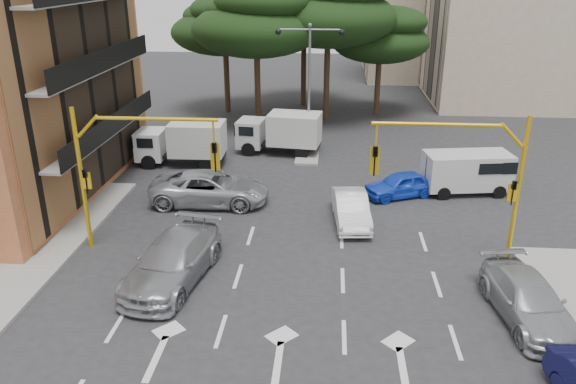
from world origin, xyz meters
name	(u,v)px	position (x,y,z in m)	size (l,w,h in m)	color
ground	(290,278)	(0.00, 0.00, 0.00)	(120.00, 120.00, 0.00)	#28282B
median_strip	(308,150)	(0.00, 16.00, 0.07)	(1.40, 6.00, 0.15)	gray
pine_left_near	(257,19)	(-3.94, 21.96, 7.60)	(9.15, 9.15, 10.23)	#382616
pine_center	(329,7)	(1.06, 23.96, 8.30)	(9.98, 9.98, 11.16)	#382616
pine_left_far	(225,24)	(-6.94, 25.96, 6.91)	(8.32, 8.32, 9.30)	#382616
pine_right	(381,35)	(5.06, 25.96, 6.22)	(7.49, 7.49, 8.37)	#382616
pine_back	(305,12)	(-0.94, 28.96, 7.60)	(9.15, 9.15, 10.23)	#382616
signal_mast_right	(473,169)	(6.80, 1.99, 3.88)	(5.79, 0.37, 6.00)	gold
signal_mast_left	(123,160)	(-6.80, 1.99, 3.88)	(5.79, 0.37, 6.00)	gold
street_lamp_center	(309,66)	(0.00, 16.00, 5.43)	(4.16, 0.36, 7.77)	slate
car_white_hatch	(351,209)	(2.43, 5.22, 0.69)	(1.47, 4.21, 1.39)	white
car_blue_compact	(401,185)	(5.06, 8.63, 0.65)	(1.52, 3.79, 1.29)	blue
car_silver_wagon	(173,261)	(-4.36, -0.46, 0.82)	(2.31, 5.67, 1.65)	gray
car_silver_cross_a	(210,188)	(-4.51, 7.00, 0.81)	(2.69, 5.82, 1.62)	#ACAFB4
car_silver_parked	(528,300)	(8.10, -1.99, 0.71)	(1.99, 4.88, 1.42)	#999CA1
van_white	(467,173)	(8.50, 9.49, 1.09)	(1.97, 4.36, 2.18)	silver
box_truck_a	(182,144)	(-7.37, 12.76, 1.30)	(2.21, 5.27, 2.59)	white
box_truck_b	(280,133)	(-1.80, 15.42, 1.30)	(2.22, 5.28, 2.60)	silver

